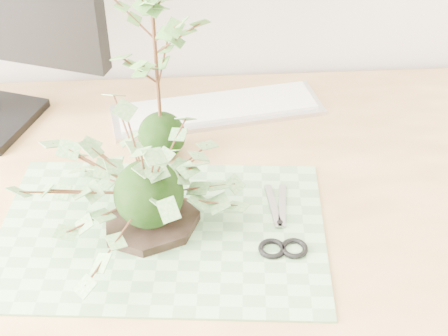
{
  "coord_description": "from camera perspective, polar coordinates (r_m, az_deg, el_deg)",
  "views": [
    {
      "loc": [
        -0.05,
        0.44,
        1.39
      ],
      "look_at": [
        0.0,
        1.14,
        0.84
      ],
      "focal_mm": 50.0,
      "sensor_mm": 36.0,
      "label": 1
    }
  ],
  "objects": [
    {
      "name": "maple_kokedama",
      "position": [
        0.97,
        -6.45,
        12.57
      ],
      "size": [
        0.21,
        0.21,
        0.34
      ],
      "rotation": [
        0.0,
        0.0,
        0.16
      ],
      "color": "black",
      "rests_on": "desk"
    },
    {
      "name": "scissors",
      "position": [
        0.92,
        5.38,
        -6.41
      ],
      "size": [
        0.07,
        0.16,
        0.01
      ],
      "rotation": [
        0.0,
        0.0,
        -0.05
      ],
      "color": "gray",
      "rests_on": "cutting_mat"
    },
    {
      "name": "ivy_kokedama",
      "position": [
        0.87,
        -7.12,
        0.03
      ],
      "size": [
        0.37,
        0.37,
        0.2
      ],
      "rotation": [
        0.0,
        0.0,
        0.38
      ],
      "color": "black",
      "rests_on": "stone_dish"
    },
    {
      "name": "stone_dish",
      "position": [
        0.94,
        -6.63,
        -5.06
      ],
      "size": [
        0.19,
        0.19,
        0.01
      ],
      "primitive_type": "cylinder",
      "rotation": [
        0.0,
        0.0,
        0.36
      ],
      "color": "black",
      "rests_on": "cutting_mat"
    },
    {
      "name": "keyboard",
      "position": [
        1.2,
        -0.6,
        5.43
      ],
      "size": [
        0.41,
        0.18,
        0.02
      ],
      "rotation": [
        0.0,
        0.0,
        0.17
      ],
      "color": "silver",
      "rests_on": "desk"
    },
    {
      "name": "desk",
      "position": [
        1.09,
        -1.11,
        -4.92
      ],
      "size": [
        1.6,
        0.7,
        0.74
      ],
      "color": "tan",
      "rests_on": "ground_plane"
    },
    {
      "name": "cutting_mat",
      "position": [
        0.94,
        -5.69,
        -5.77
      ],
      "size": [
        0.51,
        0.37,
        0.0
      ],
      "primitive_type": "cube",
      "rotation": [
        0.0,
        0.0,
        -0.1
      ],
      "color": "#5C8A59",
      "rests_on": "desk"
    }
  ]
}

